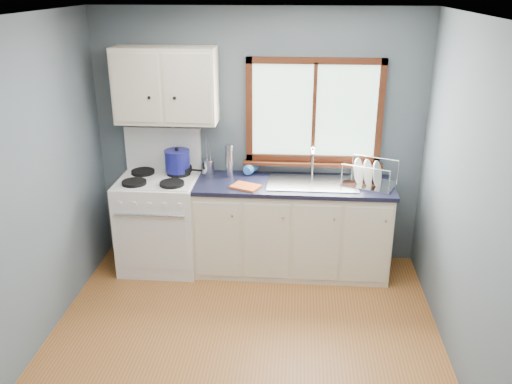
# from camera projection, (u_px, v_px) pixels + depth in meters

# --- Properties ---
(floor) EXTENTS (3.20, 3.60, 0.02)m
(floor) POSITION_uv_depth(u_px,v_px,m) (240.00, 365.00, 4.11)
(floor) COLOR #A0612D
(floor) RESTS_ON ground
(ceiling) EXTENTS (3.20, 3.60, 0.02)m
(ceiling) POSITION_uv_depth(u_px,v_px,m) (235.00, 17.00, 3.19)
(ceiling) COLOR white
(ceiling) RESTS_ON wall_back
(wall_back) EXTENTS (3.20, 0.02, 2.50)m
(wall_back) POSITION_uv_depth(u_px,v_px,m) (258.00, 139.00, 5.33)
(wall_back) COLOR #535E66
(wall_back) RESTS_ON ground
(wall_left) EXTENTS (0.02, 3.60, 2.50)m
(wall_left) POSITION_uv_depth(u_px,v_px,m) (9.00, 206.00, 3.77)
(wall_left) COLOR #535E66
(wall_left) RESTS_ON ground
(wall_right) EXTENTS (0.02, 3.60, 2.50)m
(wall_right) POSITION_uv_depth(u_px,v_px,m) (483.00, 221.00, 3.53)
(wall_right) COLOR #535E66
(wall_right) RESTS_ON ground
(gas_range) EXTENTS (0.76, 0.69, 1.36)m
(gas_range) POSITION_uv_depth(u_px,v_px,m) (160.00, 220.00, 5.37)
(gas_range) COLOR white
(gas_range) RESTS_ON floor
(base_cabinets) EXTENTS (1.85, 0.60, 0.88)m
(base_cabinets) POSITION_uv_depth(u_px,v_px,m) (292.00, 231.00, 5.32)
(base_cabinets) COLOR beige
(base_cabinets) RESTS_ON floor
(countertop) EXTENTS (1.89, 0.64, 0.04)m
(countertop) POSITION_uv_depth(u_px,v_px,m) (293.00, 185.00, 5.13)
(countertop) COLOR black
(countertop) RESTS_ON base_cabinets
(sink) EXTENTS (0.84, 0.46, 0.44)m
(sink) POSITION_uv_depth(u_px,v_px,m) (312.00, 189.00, 5.14)
(sink) COLOR silver
(sink) RESTS_ON countertop
(window) EXTENTS (1.36, 0.10, 1.03)m
(window) POSITION_uv_depth(u_px,v_px,m) (314.00, 119.00, 5.17)
(window) COLOR #9EC6A8
(window) RESTS_ON wall_back
(upper_cabinets) EXTENTS (0.95, 0.35, 0.70)m
(upper_cabinets) POSITION_uv_depth(u_px,v_px,m) (166.00, 85.00, 5.02)
(upper_cabinets) COLOR beige
(upper_cabinets) RESTS_ON wall_back
(skillet) EXTENTS (0.35, 0.26, 0.04)m
(skillet) POSITION_uv_depth(u_px,v_px,m) (181.00, 169.00, 5.32)
(skillet) COLOR black
(skillet) RESTS_ON gas_range
(stockpot) EXTENTS (0.31, 0.31, 0.24)m
(stockpot) POSITION_uv_depth(u_px,v_px,m) (177.00, 161.00, 5.28)
(stockpot) COLOR navy
(stockpot) RESTS_ON gas_range
(utensil_crock) EXTENTS (0.15, 0.15, 0.39)m
(utensil_crock) POSITION_uv_depth(u_px,v_px,m) (208.00, 166.00, 5.33)
(utensil_crock) COLOR silver
(utensil_crock) RESTS_ON countertop
(thermos) EXTENTS (0.10, 0.10, 0.32)m
(thermos) POSITION_uv_depth(u_px,v_px,m) (229.00, 161.00, 5.24)
(thermos) COLOR silver
(thermos) RESTS_ON countertop
(soap_bottle) EXTENTS (0.13, 0.13, 0.27)m
(soap_bottle) POSITION_uv_depth(u_px,v_px,m) (247.00, 163.00, 5.26)
(soap_bottle) COLOR #3679D4
(soap_bottle) RESTS_ON countertop
(dish_towel) EXTENTS (0.30, 0.27, 0.02)m
(dish_towel) POSITION_uv_depth(u_px,v_px,m) (246.00, 187.00, 5.01)
(dish_towel) COLOR orange
(dish_towel) RESTS_ON countertop
(dish_rack) EXTENTS (0.56, 0.50, 0.24)m
(dish_rack) POSITION_uv_depth(u_px,v_px,m) (369.00, 178.00, 5.06)
(dish_rack) COLOR silver
(dish_rack) RESTS_ON countertop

